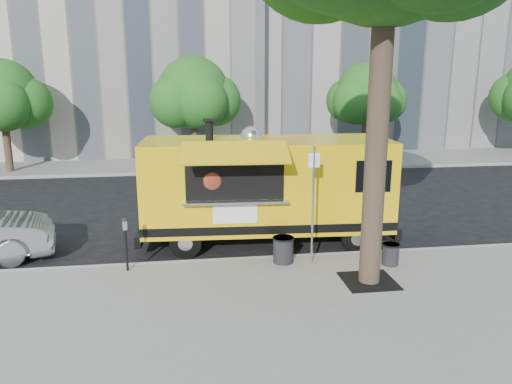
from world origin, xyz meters
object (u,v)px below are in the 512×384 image
Objects in this scene: sign_post at (313,199)px; food_truck at (266,187)px; trash_bin_right at (391,253)px; far_tree_b at (194,93)px; far_tree_c at (367,94)px; parking_meter at (126,238)px; trash_bin_left at (283,249)px; far_tree_a at (2,96)px.

food_truck is at bearing 111.37° from sign_post.
far_tree_b is at bearing 107.15° from trash_bin_right.
far_tree_c is 1.74× the size of sign_post.
parking_meter is 3.89m from trash_bin_left.
far_tree_a is 15.59m from parking_meter.
far_tree_c is at bearing 61.59° from food_truck.
food_truck is at bearing 138.60° from trash_bin_right.
far_tree_a is 4.01× the size of parking_meter.
trash_bin_right is at bearing -4.66° from parking_meter.
food_truck is (-0.83, 2.12, -0.16)m from sign_post.
trash_bin_left is 2.69m from trash_bin_right.
far_tree_b is 8.27× the size of trash_bin_left.
trash_bin_left is at bearing 168.83° from trash_bin_right.
sign_post reaches higher than parking_meter.
far_tree_a is 18.14m from sign_post.
trash_bin_right is at bearing -11.17° from trash_bin_left.
trash_bin_right is (2.64, -0.52, -0.06)m from trash_bin_left.
trash_bin_left is (10.86, -13.66, -3.27)m from far_tree_a.
trash_bin_left is 1.23× the size of trash_bin_right.
far_tree_b is 12.44m from food_truck.
far_tree_c is 15.83m from trash_bin_left.
sign_post is 2.28m from food_truck.
food_truck is 11.07× the size of trash_bin_left.
far_tree_c is 15.48m from sign_post.
far_tree_a is 1.03× the size of far_tree_c.
sign_post is 2.43m from trash_bin_right.
far_tree_c is at bearing -1.91° from far_tree_b.
far_tree_b is 14.48m from parking_meter.
far_tree_a reaches higher than sign_post.
trash_bin_right is at bearing -38.20° from food_truck.
food_truck is 13.61× the size of trash_bin_right.
parking_meter is (7.00, -13.65, -2.79)m from far_tree_a.
far_tree_c is at bearing 72.51° from trash_bin_right.
trash_bin_right is (13.50, -14.18, -3.33)m from far_tree_a.
sign_post is at bearing -114.81° from far_tree_c.
trash_bin_right is (4.50, -14.58, -3.39)m from far_tree_b.
far_tree_b is 15.63m from trash_bin_right.
sign_post is at bearing -79.85° from far_tree_b.
food_truck is (3.72, 1.92, 0.71)m from parking_meter.
food_truck reaches higher than trash_bin_right.
parking_meter is at bearing -98.10° from far_tree_b.
sign_post is 4.51× the size of trash_bin_left.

